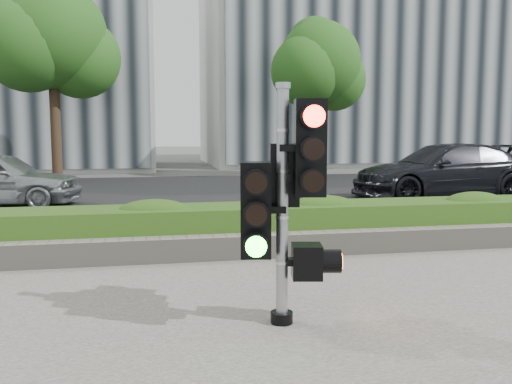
{
  "coord_description": "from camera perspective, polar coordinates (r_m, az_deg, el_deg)",
  "views": [
    {
      "loc": [
        -1.23,
        -5.75,
        1.88
      ],
      "look_at": [
        0.01,
        0.6,
        1.14
      ],
      "focal_mm": 38.0,
      "sensor_mm": 36.0,
      "label": 1
    }
  ],
  "objects": [
    {
      "name": "ground",
      "position": [
        6.18,
        1.01,
        -11.23
      ],
      "size": [
        120.0,
        120.0,
        0.0
      ],
      "primitive_type": "plane",
      "color": "#51514C",
      "rests_on": "ground"
    },
    {
      "name": "road",
      "position": [
        15.91,
        -6.52,
        -0.31
      ],
      "size": [
        60.0,
        13.0,
        0.02
      ],
      "primitive_type": "cube",
      "color": "black",
      "rests_on": "ground"
    },
    {
      "name": "curb",
      "position": [
        9.17,
        -3.11,
        -4.97
      ],
      "size": [
        60.0,
        0.25,
        0.12
      ],
      "primitive_type": "cube",
      "color": "gray",
      "rests_on": "ground"
    },
    {
      "name": "stone_wall",
      "position": [
        7.93,
        -1.87,
        -5.75
      ],
      "size": [
        12.0,
        0.32,
        0.34
      ],
      "primitive_type": "cube",
      "color": "gray",
      "rests_on": "sidewalk"
    },
    {
      "name": "hedge",
      "position": [
        8.53,
        -2.57,
        -3.72
      ],
      "size": [
        12.0,
        1.0,
        0.68
      ],
      "primitive_type": "cube",
      "color": "#548629",
      "rests_on": "sidewalk"
    },
    {
      "name": "building_right",
      "position": [
        33.35,
        10.88,
        13.46
      ],
      "size": [
        18.0,
        10.0,
        12.0
      ],
      "primitive_type": "cube",
      "color": "#B7B7B2",
      "rests_on": "ground"
    },
    {
      "name": "tree_left",
      "position": [
        20.82,
        -20.69,
        14.81
      ],
      "size": [
        4.61,
        4.03,
        7.34
      ],
      "color": "black",
      "rests_on": "ground"
    },
    {
      "name": "tree_right",
      "position": [
        22.49,
        6.59,
        13.08
      ],
      "size": [
        4.1,
        3.58,
        6.53
      ],
      "color": "black",
      "rests_on": "ground"
    },
    {
      "name": "traffic_signal",
      "position": [
        5.13,
        3.12,
        -0.06
      ],
      "size": [
        0.82,
        0.65,
        2.29
      ],
      "rotation": [
        0.0,
        0.0,
        -0.18
      ],
      "color": "black",
      "rests_on": "sidewalk"
    },
    {
      "name": "car_dark",
      "position": [
        15.96,
        19.08,
        2.13
      ],
      "size": [
        5.3,
        2.44,
        1.5
      ],
      "primitive_type": "imported",
      "rotation": [
        0.0,
        0.0,
        -1.5
      ],
      "color": "black",
      "rests_on": "road"
    }
  ]
}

